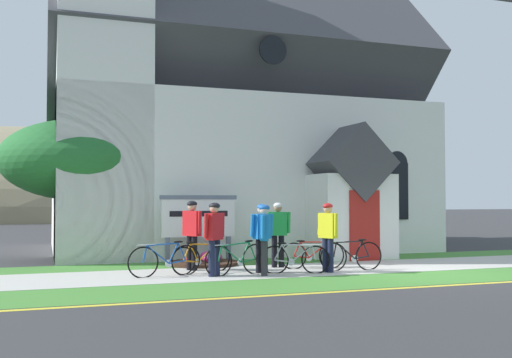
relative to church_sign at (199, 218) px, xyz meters
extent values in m
plane|color=#333335|center=(4.73, -0.40, -1.29)|extent=(140.00, 140.00, 0.00)
cube|color=#B7B5AD|center=(2.49, -2.54, -1.28)|extent=(32.00, 2.74, 0.01)
cube|color=#427F33|center=(2.49, -4.96, -1.28)|extent=(32.00, 2.10, 0.01)
cube|color=#427F33|center=(2.49, -0.32, -1.28)|extent=(24.00, 1.70, 0.01)
cube|color=yellow|center=(2.49, -6.16, -1.28)|extent=(28.00, 0.16, 0.01)
cube|color=white|center=(2.49, 4.79, 1.31)|extent=(12.82, 8.52, 5.19)
cube|color=#424247|center=(2.49, 4.79, 5.76)|extent=(13.32, 8.68, 8.68)
cube|color=white|center=(-2.55, 1.89, 4.95)|extent=(2.72, 2.72, 12.48)
cube|color=white|center=(4.80, -0.27, 0.01)|extent=(2.40, 1.60, 2.60)
cube|color=#424247|center=(4.80, -0.27, 1.66)|extent=(2.40, 1.80, 2.40)
cube|color=maroon|center=(4.80, -1.09, -0.24)|extent=(1.00, 0.06, 2.10)
cube|color=black|center=(6.98, 0.50, 0.81)|extent=(0.76, 0.06, 1.90)
cone|color=black|center=(6.98, 0.50, 1.76)|extent=(0.80, 0.06, 0.80)
cylinder|color=black|center=(2.49, 0.50, 5.20)|extent=(0.90, 0.06, 0.90)
cube|color=slate|center=(-0.89, 0.03, -0.91)|extent=(0.12, 0.12, 0.75)
cube|color=slate|center=(0.89, -0.03, -0.91)|extent=(0.12, 0.12, 0.75)
cube|color=white|center=(0.00, 0.00, 0.00)|extent=(2.13, 0.14, 1.08)
cube|color=slate|center=(0.00, 0.00, 0.60)|extent=(2.25, 0.19, 0.12)
cube|color=black|center=(0.00, -0.04, 0.13)|extent=(1.70, 0.06, 0.16)
cylinder|color=#382319|center=(0.00, -0.59, -1.24)|extent=(1.95, 1.95, 0.10)
ellipsoid|color=#CC338C|center=(0.35, -0.59, -1.07)|extent=(0.36, 0.36, 0.24)
ellipsoid|color=#CC338C|center=(0.18, -0.23, -1.07)|extent=(0.36, 0.36, 0.24)
ellipsoid|color=gold|center=(-0.36, -0.45, -1.07)|extent=(0.36, 0.36, 0.24)
ellipsoid|color=red|center=(-0.44, -1.08, -1.07)|extent=(0.36, 0.36, 0.24)
ellipsoid|color=#CC338C|center=(0.07, -0.86, -1.07)|extent=(0.36, 0.36, 0.24)
torus|color=black|center=(0.73, -2.87, -0.93)|extent=(0.74, 0.22, 0.75)
torus|color=black|center=(-0.29, -3.12, -0.93)|extent=(0.74, 0.22, 0.75)
cylinder|color=#19723F|center=(0.06, -3.04, -0.77)|extent=(0.56, 0.17, 0.44)
cylinder|color=#19723F|center=(0.17, -3.01, -0.54)|extent=(0.76, 0.22, 0.09)
cylinder|color=#19723F|center=(0.43, -2.94, -0.75)|extent=(0.26, 0.10, 0.49)
cylinder|color=#19723F|center=(0.53, -2.92, -0.96)|extent=(0.42, 0.14, 0.09)
cylinder|color=#19723F|center=(0.64, -2.89, -0.72)|extent=(0.22, 0.09, 0.43)
cylinder|color=#19723F|center=(-0.25, -3.11, -0.75)|extent=(0.12, 0.06, 0.37)
ellipsoid|color=black|center=(0.55, -2.91, -0.48)|extent=(0.25, 0.14, 0.05)
cylinder|color=silver|center=(-0.21, -3.10, -0.55)|extent=(0.43, 0.13, 0.03)
cylinder|color=silver|center=(0.32, -2.97, -0.98)|extent=(0.18, 0.06, 0.18)
torus|color=black|center=(1.98, -2.34, -0.95)|extent=(0.72, 0.11, 0.72)
torus|color=black|center=(3.02, -2.45, -0.95)|extent=(0.72, 0.11, 0.72)
cylinder|color=#A51E19|center=(2.67, -2.42, -0.79)|extent=(0.57, 0.10, 0.44)
cylinder|color=#A51E19|center=(2.55, -2.40, -0.59)|extent=(0.78, 0.12, 0.04)
cylinder|color=#A51E19|center=(2.28, -2.37, -0.79)|extent=(0.27, 0.06, 0.43)
cylinder|color=#A51E19|center=(2.19, -2.36, -0.97)|extent=(0.43, 0.08, 0.09)
cylinder|color=#A51E19|center=(2.07, -2.35, -0.77)|extent=(0.22, 0.06, 0.38)
cylinder|color=#A51E19|center=(2.98, -2.45, -0.77)|extent=(0.12, 0.05, 0.37)
ellipsoid|color=black|center=(2.16, -2.36, -0.55)|extent=(0.25, 0.11, 0.05)
cylinder|color=silver|center=(2.94, -2.44, -0.57)|extent=(0.44, 0.08, 0.03)
cylinder|color=silver|center=(2.39, -2.39, -1.00)|extent=(0.18, 0.04, 0.18)
torus|color=black|center=(3.76, -3.11, -0.93)|extent=(0.75, 0.07, 0.75)
torus|color=black|center=(2.77, -3.07, -0.93)|extent=(0.75, 0.07, 0.75)
cylinder|color=black|center=(3.11, -3.09, -0.77)|extent=(0.54, 0.06, 0.45)
cylinder|color=black|center=(3.22, -3.09, -0.55)|extent=(0.74, 0.07, 0.06)
cylinder|color=black|center=(3.48, -3.10, -0.76)|extent=(0.25, 0.05, 0.47)
cylinder|color=black|center=(3.56, -3.11, -0.96)|extent=(0.40, 0.05, 0.09)
cylinder|color=black|center=(3.67, -3.11, -0.73)|extent=(0.21, 0.05, 0.41)
cylinder|color=black|center=(2.81, -3.07, -0.75)|extent=(0.12, 0.04, 0.38)
ellipsoid|color=black|center=(3.58, -3.11, -0.51)|extent=(0.24, 0.09, 0.05)
cylinder|color=silver|center=(2.85, -3.07, -0.54)|extent=(0.44, 0.05, 0.03)
cylinder|color=silver|center=(3.37, -3.10, -0.99)|extent=(0.18, 0.03, 0.18)
torus|color=black|center=(-0.97, -2.61, -0.93)|extent=(0.75, 0.14, 0.75)
torus|color=black|center=(-2.01, -2.76, -0.93)|extent=(0.75, 0.14, 0.75)
cylinder|color=#194CA5|center=(-1.66, -2.71, -0.76)|extent=(0.57, 0.12, 0.47)
cylinder|color=#194CA5|center=(-1.54, -2.70, -0.52)|extent=(0.78, 0.15, 0.07)
cylinder|color=#194CA5|center=(-1.27, -2.66, -0.74)|extent=(0.27, 0.07, 0.49)
cylinder|color=#194CA5|center=(-1.18, -2.64, -0.96)|extent=(0.43, 0.10, 0.09)
cylinder|color=#194CA5|center=(-1.06, -2.63, -0.72)|extent=(0.23, 0.07, 0.44)
cylinder|color=#194CA5|center=(-1.97, -2.76, -0.74)|extent=(0.12, 0.05, 0.40)
ellipsoid|color=black|center=(-1.16, -2.64, -0.48)|extent=(0.25, 0.11, 0.05)
cylinder|color=silver|center=(-1.93, -2.75, -0.52)|extent=(0.44, 0.09, 0.03)
cylinder|color=silver|center=(-1.39, -2.67, -0.98)|extent=(0.18, 0.05, 0.18)
torus|color=black|center=(1.16, -3.07, -0.95)|extent=(0.69, 0.25, 0.71)
torus|color=black|center=(2.12, -3.38, -0.95)|extent=(0.69, 0.25, 0.71)
cylinder|color=#B7B7BC|center=(1.80, -3.27, -0.80)|extent=(0.53, 0.20, 0.43)
cylinder|color=#B7B7BC|center=(1.69, -3.24, -0.58)|extent=(0.73, 0.26, 0.07)
cylinder|color=#B7B7BC|center=(1.44, -3.16, -0.78)|extent=(0.25, 0.11, 0.45)
cylinder|color=#B7B7BC|center=(1.35, -3.13, -0.98)|extent=(0.40, 0.16, 0.09)
cylinder|color=#B7B7BC|center=(1.24, -3.10, -0.76)|extent=(0.22, 0.10, 0.40)
cylinder|color=#B7B7BC|center=(2.09, -3.37, -0.77)|extent=(0.12, 0.07, 0.36)
ellipsoid|color=black|center=(1.33, -3.13, -0.54)|extent=(0.25, 0.15, 0.05)
cylinder|color=silver|center=(2.05, -3.35, -0.58)|extent=(0.43, 0.16, 0.03)
cylinder|color=silver|center=(1.54, -3.20, -1.00)|extent=(0.18, 0.07, 0.18)
torus|color=black|center=(-0.99, -2.48, -0.96)|extent=(0.67, 0.27, 0.70)
torus|color=black|center=(0.01, -2.12, -0.96)|extent=(0.67, 0.27, 0.70)
cylinder|color=orange|center=(-0.33, -2.24, -0.81)|extent=(0.55, 0.23, 0.43)
cylinder|color=orange|center=(-0.44, -2.28, -0.58)|extent=(0.75, 0.30, 0.09)
cylinder|color=orange|center=(-0.70, -2.38, -0.78)|extent=(0.26, 0.12, 0.47)
cylinder|color=orange|center=(-0.79, -2.41, -0.98)|extent=(0.42, 0.18, 0.09)
cylinder|color=orange|center=(-0.90, -2.45, -0.76)|extent=(0.22, 0.11, 0.42)
cylinder|color=orange|center=(-0.03, -2.13, -0.78)|extent=(0.13, 0.07, 0.36)
ellipsoid|color=black|center=(-0.81, -2.42, -0.52)|extent=(0.25, 0.16, 0.05)
cylinder|color=silver|center=(-0.07, -2.15, -0.59)|extent=(0.42, 0.18, 0.03)
cylinder|color=silver|center=(-0.59, -2.34, -1.01)|extent=(0.18, 0.08, 0.18)
cylinder|color=black|center=(-0.56, -1.81, -0.84)|extent=(0.15, 0.15, 0.89)
cylinder|color=black|center=(-0.65, -1.67, -0.84)|extent=(0.15, 0.15, 0.89)
cube|color=red|center=(-0.61, -1.74, -0.08)|extent=(0.44, 0.53, 0.65)
sphere|color=tan|center=(-0.61, -1.74, 0.36)|extent=(0.23, 0.23, 0.23)
ellipsoid|color=black|center=(-0.61, -1.74, 0.42)|extent=(0.37, 0.36, 0.16)
cylinder|color=red|center=(-0.48, -2.01, -0.04)|extent=(0.09, 0.14, 0.59)
cylinder|color=red|center=(-0.73, -1.47, -0.04)|extent=(0.09, 0.12, 0.59)
cylinder|color=#191E38|center=(2.48, -3.19, -0.86)|extent=(0.15, 0.15, 0.86)
cylinder|color=#191E38|center=(2.55, -3.35, -0.86)|extent=(0.15, 0.15, 0.86)
cube|color=yellow|center=(2.52, -3.27, -0.11)|extent=(0.37, 0.52, 0.63)
sphere|color=tan|center=(2.52, -3.27, 0.31)|extent=(0.22, 0.22, 0.22)
ellipsoid|color=red|center=(2.52, -3.27, 0.37)|extent=(0.35, 0.32, 0.16)
cylinder|color=yellow|center=(2.44, -2.99, -0.08)|extent=(0.09, 0.25, 0.57)
cylinder|color=yellow|center=(2.59, -3.56, -0.08)|extent=(0.09, 0.13, 0.57)
cylinder|color=#191E38|center=(-0.46, -3.15, -0.85)|extent=(0.15, 0.15, 0.87)
cylinder|color=#191E38|center=(-0.29, -3.01, -0.85)|extent=(0.15, 0.15, 0.87)
cube|color=red|center=(-0.38, -3.08, -0.10)|extent=(0.50, 0.47, 0.63)
sphere|color=tan|center=(-0.38, -3.08, 0.33)|extent=(0.22, 0.22, 0.22)
ellipsoid|color=black|center=(-0.38, -3.08, 0.39)|extent=(0.36, 0.37, 0.16)
cylinder|color=red|center=(-0.63, -3.24, -0.07)|extent=(0.09, 0.15, 0.58)
cylinder|color=red|center=(-0.13, -2.92, -0.07)|extent=(0.09, 0.13, 0.58)
cylinder|color=black|center=(1.63, -1.84, -0.86)|extent=(0.15, 0.15, 0.86)
cylinder|color=black|center=(1.81, -1.90, -0.86)|extent=(0.15, 0.15, 0.86)
cube|color=green|center=(1.72, -1.87, -0.11)|extent=(0.52, 0.34, 0.63)
sphere|color=#936B51|center=(1.72, -1.87, 0.32)|extent=(0.22, 0.22, 0.22)
ellipsoid|color=silver|center=(1.72, -1.87, 0.38)|extent=(0.31, 0.34, 0.16)
cylinder|color=green|center=(1.45, -1.74, -0.08)|extent=(0.09, 0.22, 0.57)
cylinder|color=green|center=(1.99, -2.00, -0.08)|extent=(0.09, 0.13, 0.57)
cylinder|color=#2D2D33|center=(0.84, -3.19, -0.87)|extent=(0.15, 0.15, 0.84)
cylinder|color=#2D2D33|center=(0.77, -3.40, -0.87)|extent=(0.15, 0.15, 0.84)
cube|color=blue|center=(0.81, -3.30, -0.14)|extent=(0.34, 0.51, 0.61)
sphere|color=beige|center=(0.81, -3.30, 0.28)|extent=(0.22, 0.22, 0.22)
ellipsoid|color=#1E59B2|center=(0.81, -3.30, 0.34)|extent=(0.33, 0.30, 0.15)
cylinder|color=blue|center=(0.93, -3.03, -0.11)|extent=(0.09, 0.22, 0.56)
cylinder|color=blue|center=(0.68, -3.56, -0.11)|extent=(0.09, 0.11, 0.56)
cylinder|color=black|center=(1.01, -2.77, -0.86)|extent=(0.15, 0.15, 0.85)
cylinder|color=black|center=(0.82, -2.86, -0.86)|extent=(0.15, 0.15, 0.85)
cube|color=blue|center=(0.92, -2.82, -0.13)|extent=(0.52, 0.38, 0.62)
sphere|color=beige|center=(0.92, -2.82, 0.29)|extent=(0.22, 0.22, 0.22)
ellipsoid|color=#1E59B2|center=(0.92, -2.82, 0.35)|extent=(0.32, 0.34, 0.15)
cylinder|color=blue|center=(1.20, -2.74, -0.10)|extent=(0.09, 0.15, 0.56)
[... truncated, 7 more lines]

